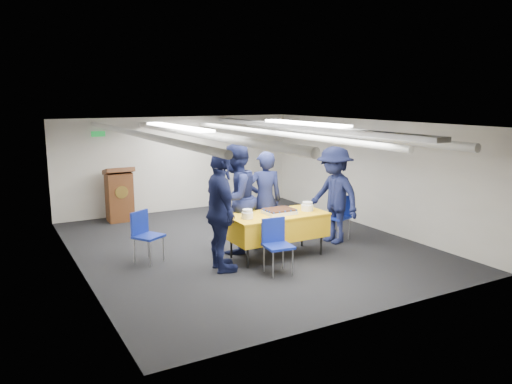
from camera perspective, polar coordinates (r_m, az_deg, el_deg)
ground at (r=9.53m, az=-1.22°, el=-6.08°), size 7.00×7.00×0.00m
room_shell at (r=9.57m, az=-1.91°, el=5.07°), size 6.00×7.00×2.30m
serving_table at (r=8.74m, az=2.40°, el=-3.84°), size 1.72×0.85×0.77m
sheet_cake at (r=8.68m, az=2.68°, el=-2.21°), size 0.53×0.41×0.09m
plate_stack_left at (r=8.33m, az=-1.00°, el=-2.56°), size 0.20×0.20×0.16m
plate_stack_right at (r=8.95m, az=5.89°, el=-1.66°), size 0.22×0.22×0.16m
podium at (r=11.63m, az=-15.35°, el=-0.25°), size 0.62×0.53×1.25m
chair_near at (r=7.97m, az=2.30°, el=-5.49°), size 0.46×0.46×0.87m
chair_right at (r=9.96m, az=9.54°, el=-2.31°), size 0.51×0.51×0.87m
chair_left at (r=8.69m, az=-12.62°, el=-4.38°), size 0.58×0.58×0.87m
sailor_a at (r=9.20m, az=1.00°, el=-0.90°), size 0.75×0.59×1.80m
sailor_b at (r=8.91m, az=-2.35°, el=-0.72°), size 1.20×1.12×1.98m
sailor_c at (r=7.93m, az=-4.02°, el=-2.28°), size 0.64×1.20×1.95m
sailor_d at (r=9.62m, az=8.92°, el=-0.35°), size 0.82×1.27×1.85m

